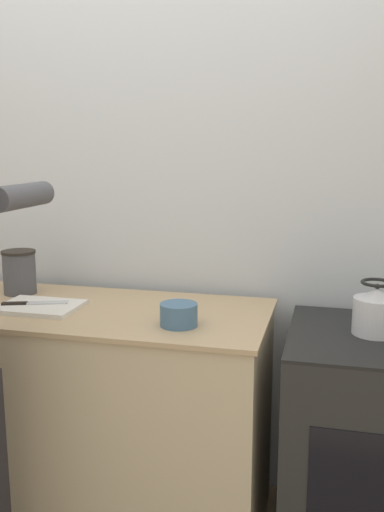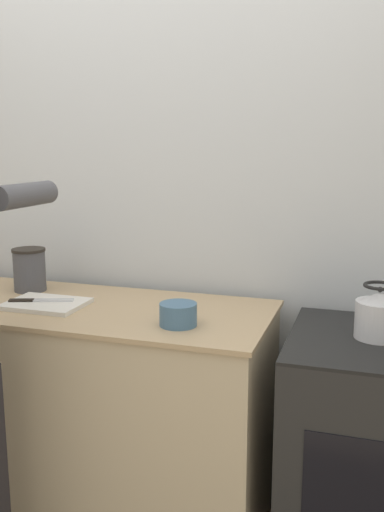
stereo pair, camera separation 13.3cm
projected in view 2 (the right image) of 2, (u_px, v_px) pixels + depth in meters
The scene contains 8 objects.
wall_back at pixel (170, 202), 2.54m from camera, with size 8.00×0.05×2.60m.
counter at pixel (59, 405), 2.44m from camera, with size 1.80×0.65×0.91m.
oven at pixel (376, 456), 2.06m from camera, with size 0.65×0.65×0.88m.
cutting_board at pixel (46, 304), 2.30m from camera, with size 0.31×0.23×0.02m.
knife at pixel (39, 300), 2.31m from camera, with size 0.26×0.12×0.01m.
kettle at pixel (379, 315), 1.98m from camera, with size 0.16×0.16×0.20m.
bowl_prep at pixel (178, 314), 2.05m from camera, with size 0.14×0.14×0.08m.
canister_jar at pixel (30, 270), 2.53m from camera, with size 0.15×0.15×0.19m.
Camera 2 is at (0.87, -1.68, 1.55)m, focal length 40.00 mm.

